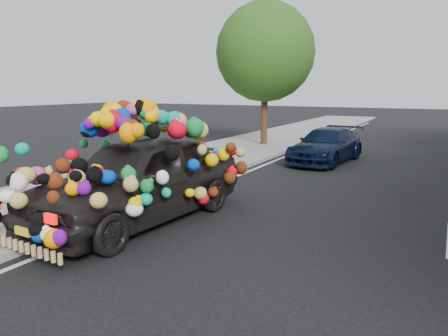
% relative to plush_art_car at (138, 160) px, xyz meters
% --- Properties ---
extents(ground, '(100.00, 100.00, 0.00)m').
position_rel_plush_art_car_xyz_m(ground, '(1.80, 1.61, -1.19)').
color(ground, black).
rests_on(ground, ground).
extents(sidewalk, '(4.00, 60.00, 0.12)m').
position_rel_plush_art_car_xyz_m(sidewalk, '(-2.50, 1.61, -1.13)').
color(sidewalk, gray).
rests_on(sidewalk, ground).
extents(kerb, '(0.15, 60.00, 0.13)m').
position_rel_plush_art_car_xyz_m(kerb, '(-0.55, 1.61, -1.13)').
color(kerb, gray).
rests_on(kerb, ground).
extents(tree_near_sidewalk, '(4.20, 4.20, 6.13)m').
position_rel_plush_art_car_xyz_m(tree_near_sidewalk, '(-2.00, 11.11, 2.83)').
color(tree_near_sidewalk, '#332114').
rests_on(tree_near_sidewalk, ground).
extents(plush_art_car, '(2.71, 5.23, 2.31)m').
position_rel_plush_art_car_xyz_m(plush_art_car, '(0.00, 0.00, 0.00)').
color(plush_art_car, black).
rests_on(plush_art_car, ground).
extents(navy_sedan, '(2.04, 4.17, 1.17)m').
position_rel_plush_art_car_xyz_m(navy_sedan, '(1.45, 8.42, -0.61)').
color(navy_sedan, black).
rests_on(navy_sedan, ground).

